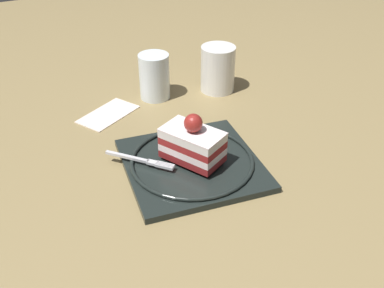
{
  "coord_description": "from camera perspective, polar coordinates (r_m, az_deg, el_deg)",
  "views": [
    {
      "loc": [
        -0.25,
        -0.54,
        0.46
      ],
      "look_at": [
        0.01,
        0.03,
        0.05
      ],
      "focal_mm": 42.15,
      "sensor_mm": 36.0,
      "label": 1
    }
  ],
  "objects": [
    {
      "name": "cake_slice",
      "position": [
        0.75,
        0.06,
        0.12
      ],
      "size": [
        0.1,
        0.12,
        0.09
      ],
      "color": "maroon",
      "rests_on": "dessert_plate"
    },
    {
      "name": "drink_glass_far",
      "position": [
        0.98,
        -4.77,
        8.19
      ],
      "size": [
        0.07,
        0.07,
        0.1
      ],
      "color": "silver",
      "rests_on": "ground_plane"
    },
    {
      "name": "ground_plane",
      "position": [
        0.75,
        -0.05,
        -4.31
      ],
      "size": [
        2.4,
        2.4,
        0.0
      ],
      "primitive_type": "plane",
      "color": "olive"
    },
    {
      "name": "drink_glass_near",
      "position": [
        1.01,
        3.27,
        9.22
      ],
      "size": [
        0.08,
        0.08,
        0.1
      ],
      "color": "white",
      "rests_on": "ground_plane"
    },
    {
      "name": "dessert_plate",
      "position": [
        0.77,
        -0.0,
        -2.44
      ],
      "size": [
        0.24,
        0.24,
        0.02
      ],
      "color": "black",
      "rests_on": "ground_plane"
    },
    {
      "name": "folded_napkin",
      "position": [
        0.94,
        -10.56,
        3.78
      ],
      "size": [
        0.14,
        0.12,
        0.0
      ],
      "primitive_type": "cube",
      "rotation": [
        0.0,
        0.0,
        0.54
      ],
      "color": "beige",
      "rests_on": "ground_plane"
    },
    {
      "name": "fork",
      "position": [
        0.76,
        -6.43,
        -2.04
      ],
      "size": [
        0.09,
        0.1,
        0.0
      ],
      "color": "silver",
      "rests_on": "dessert_plate"
    }
  ]
}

